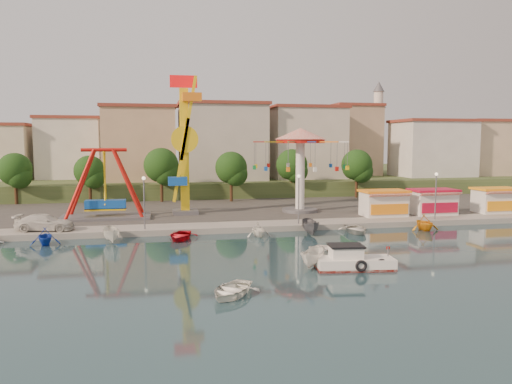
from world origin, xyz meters
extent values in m
plane|color=#152C3C|center=(0.00, 0.00, 0.00)|extent=(200.00, 200.00, 0.00)
cube|color=#9E998E|center=(0.00, 62.00, 0.30)|extent=(200.00, 100.00, 0.60)
cube|color=#4C4944|center=(0.00, 30.00, 0.60)|extent=(90.00, 28.00, 0.01)
cube|color=#384C26|center=(0.00, 67.00, 1.50)|extent=(200.00, 60.00, 3.00)
cube|color=#59595E|center=(-12.50, 21.20, 0.75)|extent=(10.00, 5.00, 0.30)
cube|color=#144FB3|center=(-12.50, 21.20, 2.20)|extent=(4.50, 1.40, 1.00)
cylinder|color=#B5150E|center=(-12.50, 21.20, 8.40)|extent=(5.00, 0.40, 0.40)
cube|color=#59595E|center=(-3.39, 22.81, 0.85)|extent=(3.00, 3.00, 0.50)
cube|color=yellow|center=(-3.39, 22.81, 8.10)|extent=(1.00, 1.00, 15.00)
cube|color=red|center=(-3.39, 22.81, 16.40)|extent=(3.20, 0.50, 1.40)
cylinder|color=yellow|center=(-3.39, 22.01, 9.60)|extent=(3.20, 0.50, 3.20)
cube|color=yellow|center=(-2.93, 21.81, 12.06)|extent=(2.17, 0.35, 9.90)
cube|color=orange|center=(-2.47, 21.81, 14.52)|extent=(2.20, 1.20, 1.00)
cylinder|color=#59595E|center=(10.76, 21.85, 0.80)|extent=(4.40, 4.40, 0.40)
cylinder|color=white|center=(10.76, 21.85, 5.10)|extent=(1.10, 1.10, 9.00)
cylinder|color=#B5150E|center=(10.76, 21.85, 9.40)|extent=(6.00, 6.00, 0.50)
cone|color=red|center=(10.76, 21.85, 10.30)|extent=(6.40, 6.40, 1.40)
cube|color=white|center=(19.43, 16.50, 2.00)|extent=(5.00, 3.00, 2.80)
cube|color=orange|center=(19.43, 16.50, 3.55)|extent=(5.40, 3.40, 0.25)
cube|color=red|center=(19.43, 14.80, 3.20)|extent=(5.00, 0.77, 0.43)
cube|color=white|center=(25.80, 16.50, 2.00)|extent=(5.00, 3.00, 2.80)
cube|color=#AE0D2C|center=(25.80, 16.50, 3.55)|extent=(5.40, 3.40, 0.25)
cube|color=red|center=(25.80, 14.80, 3.20)|extent=(5.00, 0.77, 0.43)
cube|color=white|center=(34.36, 16.50, 2.00)|extent=(5.00, 3.00, 2.80)
cube|color=orange|center=(34.36, 16.50, 3.55)|extent=(5.40, 3.40, 0.25)
cube|color=red|center=(34.36, 14.80, 3.20)|extent=(5.00, 0.77, 0.43)
cylinder|color=#59595E|center=(-8.00, 13.00, 3.10)|extent=(0.14, 0.14, 5.00)
cylinder|color=#59595E|center=(8.00, 13.00, 3.10)|extent=(0.14, 0.14, 5.00)
cylinder|color=#59595E|center=(24.00, 13.00, 3.10)|extent=(0.14, 0.14, 5.00)
cylinder|color=#382314|center=(-26.00, 36.98, 2.40)|extent=(0.44, 0.44, 3.60)
sphere|color=black|center=(-26.00, 36.98, 5.49)|extent=(4.60, 4.60, 4.60)
cylinder|color=#382314|center=(-16.00, 36.24, 2.30)|extent=(0.44, 0.44, 3.40)
sphere|color=black|center=(-16.00, 36.24, 5.22)|extent=(4.35, 4.35, 4.35)
cylinder|color=#382314|center=(-6.00, 35.81, 2.56)|extent=(0.44, 0.44, 3.92)
sphere|color=black|center=(-6.00, 35.81, 5.94)|extent=(5.02, 5.02, 5.02)
cylinder|color=#382314|center=(4.00, 34.36, 2.43)|extent=(0.44, 0.44, 3.66)
sphere|color=black|center=(4.00, 34.36, 5.58)|extent=(4.68, 4.68, 4.68)
cylinder|color=#382314|center=(14.00, 37.35, 2.50)|extent=(0.44, 0.44, 3.80)
sphere|color=black|center=(14.00, 37.35, 5.77)|extent=(4.86, 4.86, 4.86)
cylinder|color=#382314|center=(24.00, 35.54, 2.49)|extent=(0.44, 0.44, 3.77)
sphere|color=black|center=(24.00, 35.54, 5.73)|extent=(4.83, 4.83, 4.83)
cube|color=silver|center=(-21.33, 51.38, 7.32)|extent=(12.33, 9.01, 8.63)
cube|color=tan|center=(-8.19, 51.96, 8.62)|extent=(11.95, 9.28, 11.23)
cube|color=beige|center=(5.60, 48.80, 7.60)|extent=(12.59, 10.50, 9.20)
cube|color=beige|center=(19.07, 52.20, 7.62)|extent=(10.75, 9.23, 9.24)
cube|color=tan|center=(32.37, 50.33, 8.61)|extent=(12.77, 10.96, 11.21)
cube|color=silver|center=(44.15, 48.77, 9.18)|extent=(8.23, 8.98, 12.36)
cube|color=beige|center=(56.03, 53.70, 7.38)|extent=(11.59, 10.93, 8.76)
cylinder|color=silver|center=(36.00, 54.00, 11.00)|extent=(1.80, 1.80, 16.00)
cylinder|color=#59595E|center=(36.00, 54.00, 16.00)|extent=(2.80, 2.80, 0.30)
cone|color=#59595E|center=(36.00, 54.00, 20.00)|extent=(2.20, 2.20, 2.00)
cube|color=white|center=(7.38, -3.88, 0.34)|extent=(5.85, 2.82, 1.01)
cube|color=#B5150E|center=(7.38, -3.88, 0.09)|extent=(5.85, 2.82, 0.18)
cube|color=white|center=(6.70, -3.77, 1.18)|extent=(2.44, 1.95, 1.01)
cube|color=black|center=(6.70, -3.77, 1.75)|extent=(2.69, 2.21, 0.14)
torus|color=black|center=(7.38, -5.01, 0.51)|extent=(0.88, 0.33, 0.86)
torus|color=black|center=(8.95, -4.95, 0.51)|extent=(0.88, 0.33, 0.86)
imported|color=white|center=(7.79, 0.77, 0.42)|extent=(5.01, 4.88, 0.85)
imported|color=white|center=(-2.52, -8.49, 0.40)|extent=(4.49, 4.76, 0.80)
imported|color=white|center=(4.53, -2.72, 0.71)|extent=(3.17, 3.81, 1.41)
imported|color=silver|center=(-17.60, 14.00, 1.41)|extent=(5.85, 3.06, 1.62)
imported|color=#1437B4|center=(-16.76, 9.80, 0.80)|extent=(3.14, 3.47, 1.59)
imported|color=silver|center=(-10.95, 9.80, 0.74)|extent=(2.11, 4.02, 1.48)
imported|color=red|center=(-4.63, 9.80, 0.42)|extent=(3.92, 4.71, 0.84)
imported|color=white|center=(2.97, 9.80, 0.72)|extent=(2.78, 3.09, 1.45)
imported|color=#5A5A5F|center=(8.33, 9.80, 0.79)|extent=(2.07, 4.25, 1.58)
imported|color=silver|center=(13.19, 9.80, 0.43)|extent=(3.31, 4.41, 0.87)
imported|color=orange|center=(20.85, 9.80, 0.87)|extent=(2.87, 3.32, 1.74)
camera|label=1|loc=(-6.84, -37.56, 9.28)|focal=35.00mm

